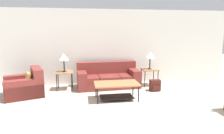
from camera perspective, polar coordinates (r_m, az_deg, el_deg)
name	(u,v)px	position (r m, az deg, el deg)	size (l,w,h in m)	color
wall_back	(106,47)	(7.09, -1.61, 5.76)	(9.12, 0.06, 2.60)	silver
couch	(108,78)	(6.72, -1.13, -3.19)	(2.08, 1.00, 0.82)	maroon
armchair	(25,86)	(6.36, -23.50, -5.00)	(1.27, 1.25, 0.80)	maroon
coffee_table	(117,87)	(5.48, 1.30, -5.81)	(1.20, 0.67, 0.47)	#A87042
side_table_left	(64,74)	(6.55, -13.43, -1.85)	(0.54, 0.49, 0.58)	#A87042
side_table_right	(150,71)	(6.94, 10.69, -1.07)	(0.54, 0.49, 0.58)	#A87042
table_lamp_left	(64,57)	(6.46, -13.63, 2.74)	(0.30, 0.30, 0.59)	black
table_lamp_right	(150,55)	(6.85, 10.84, 3.27)	(0.30, 0.30, 0.59)	black
backpack	(155,85)	(6.45, 12.19, -5.18)	(0.33, 0.26, 0.35)	#4C1E19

